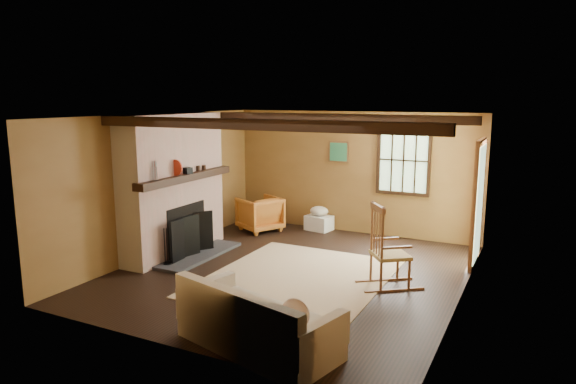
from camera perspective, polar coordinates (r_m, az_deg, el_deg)
The scene contains 10 objects.
ground at distance 8.05m, azimuth 0.40°, elevation -8.88°, with size 5.50×5.50×0.00m, color black.
room_envelope at distance 7.80m, azimuth 2.70°, elevation 2.85°, with size 5.02×5.52×2.44m.
fireplace at distance 8.94m, azimuth -12.50°, elevation 0.15°, with size 1.02×2.30×2.40m.
rug at distance 7.79m, azimuth 1.07°, elevation -9.51°, with size 2.50×3.00×0.01m, color #CAAE87.
rocking_chair at distance 7.45m, azimuth 10.98°, elevation -6.55°, with size 0.98×0.89×1.21m.
sofa at distance 5.67m, azimuth -3.63°, elevation -14.65°, with size 1.96×1.23×0.74m.
firewood_pile at distance 11.05m, azimuth -2.27°, elevation -2.81°, with size 0.71×0.13×0.26m.
laundry_basket at distance 10.48m, azimuth 3.46°, elevation -3.44°, with size 0.50×0.38×0.30m, color white.
basket_pillow at distance 10.43m, azimuth 3.48°, elevation -2.13°, with size 0.38×0.31×0.19m, color silver.
armchair at distance 10.39m, azimuth -3.14°, elevation -2.43°, with size 0.75×0.77×0.70m, color #BF6026.
Camera 1 is at (3.36, -6.81, 2.67)m, focal length 32.00 mm.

